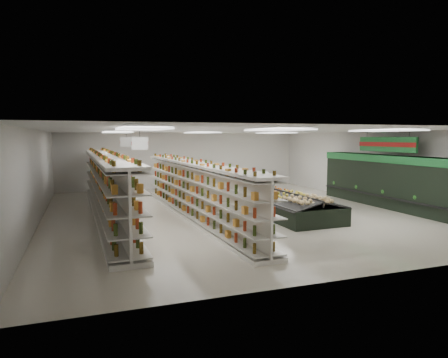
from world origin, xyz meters
name	(u,v)px	position (x,y,z in m)	size (l,w,h in m)	color
floor	(231,211)	(0.00, 0.00, 0.00)	(16.00, 16.00, 0.00)	beige
ceiling	(231,131)	(0.00, 0.00, 3.20)	(14.00, 16.00, 0.02)	white
wall_back	(183,160)	(0.00, 8.00, 1.60)	(14.00, 0.02, 3.20)	silver
wall_front	(366,202)	(0.00, -8.00, 1.60)	(14.00, 0.02, 3.20)	silver
wall_left	(36,177)	(-7.00, 0.00, 1.60)	(0.02, 16.00, 3.20)	silver
wall_right	(375,167)	(7.00, 0.00, 1.60)	(0.02, 16.00, 3.20)	silver
produce_wall_case	(390,178)	(6.53, -1.50, 1.24)	(0.93, 8.00, 2.20)	black
aisle_sign_near	(140,143)	(-3.80, -2.00, 2.75)	(0.52, 0.06, 0.75)	white
aisle_sign_far	(126,142)	(-3.80, 2.00, 2.75)	(0.52, 0.06, 0.75)	white
hortifruti_banner	(386,144)	(6.25, -1.50, 2.65)	(0.12, 3.20, 0.95)	#1D6F31
gondola_left	(107,188)	(-4.70, 0.71, 1.05)	(1.27, 13.23, 2.29)	white
gondola_center	(195,192)	(-1.70, -0.76, 0.94)	(1.34, 11.78, 2.04)	white
produce_island	(278,202)	(1.65, -0.88, 0.42)	(2.38, 6.19, 0.92)	black
soda_endcap	(175,177)	(-0.79, 6.55, 0.76)	(1.41, 1.16, 1.56)	#A01312
shopper_main	(264,194)	(0.80, -1.41, 0.85)	(0.62, 0.41, 1.70)	white
shopper_background	(113,183)	(-4.20, 4.51, 0.80)	(0.78, 0.48, 1.60)	#92755A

